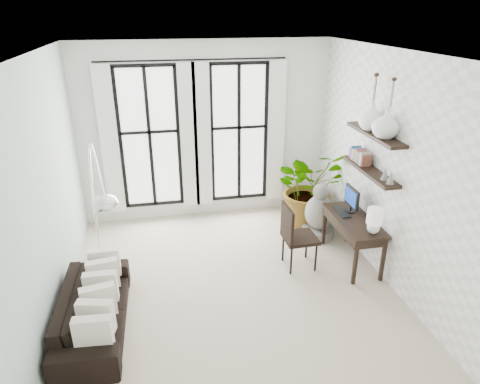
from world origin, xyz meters
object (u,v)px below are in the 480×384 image
object	(u,v)px
sofa	(94,310)
desk	(355,223)
plant	(309,187)
buddha	(319,215)
desk_chair	(294,233)
arc_lamp	(95,176)

from	to	relation	value
sofa	desk	bearing A→B (deg)	-77.51
plant	buddha	distance (m)	0.62
desk_chair	arc_lamp	bearing A→B (deg)	177.98
sofa	arc_lamp	xyz separation A→B (m)	(0.10, 0.88, 1.41)
sofa	desk	size ratio (longest dim) A/B	1.51
buddha	desk	bearing A→B (deg)	-77.17
sofa	arc_lamp	distance (m)	1.66
desk_chair	buddha	bearing A→B (deg)	47.26
sofa	arc_lamp	bearing A→B (deg)	-5.49
plant	arc_lamp	distance (m)	3.80
desk	desk_chair	world-z (taller)	desk
sofa	desk_chair	distance (m)	2.97
buddha	sofa	bearing A→B (deg)	-154.93
desk	sofa	bearing A→B (deg)	-168.60
desk	arc_lamp	bearing A→B (deg)	178.06
sofa	desk_chair	bearing A→B (deg)	-72.23
plant	desk_chair	bearing A→B (deg)	-117.78
desk_chair	arc_lamp	size ratio (longest dim) A/B	0.47
sofa	plant	xyz separation A→B (m)	(3.54, 2.19, 0.44)
plant	desk_chair	distance (m)	1.53
sofa	desk_chair	xyz separation A→B (m)	(2.83, 0.85, 0.31)
sofa	arc_lamp	size ratio (longest dim) A/B	0.88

